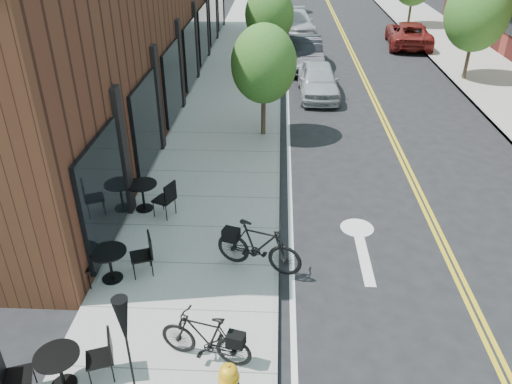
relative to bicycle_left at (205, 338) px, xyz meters
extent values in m
plane|color=black|center=(1.27, 1.21, -0.63)|extent=(120.00, 120.00, 0.00)
cube|color=#9E9B93|center=(-0.73, 11.21, -0.57)|extent=(4.00, 70.00, 0.12)
cube|color=#492517|center=(-5.23, 15.21, 2.87)|extent=(5.00, 28.00, 7.00)
cylinder|color=#382B1E|center=(0.67, 10.21, 0.29)|extent=(0.16, 0.16, 1.61)
ellipsoid|color=#225E1D|center=(0.67, 10.21, 1.98)|extent=(2.20, 2.20, 2.64)
cylinder|color=#382B1E|center=(0.67, 18.21, 0.33)|extent=(0.16, 0.16, 1.68)
ellipsoid|color=#225E1D|center=(0.67, 18.21, 2.09)|extent=(2.30, 2.30, 2.76)
cylinder|color=#382B1E|center=(0.67, 26.21, 0.28)|extent=(0.16, 0.16, 1.57)
cylinder|color=#382B1E|center=(9.87, 17.21, 0.40)|extent=(0.16, 0.16, 1.82)
ellipsoid|color=#225E1D|center=(9.87, 17.21, 2.43)|extent=(2.80, 2.80, 3.36)
cylinder|color=#382B1E|center=(9.87, 29.21, 0.40)|extent=(0.16, 0.16, 1.82)
cylinder|color=gold|center=(0.50, -0.92, 0.12)|extent=(0.41, 0.41, 0.04)
cylinder|color=gold|center=(0.50, -0.92, 0.20)|extent=(0.35, 0.35, 0.14)
ellipsoid|color=gold|center=(0.50, -0.92, 0.28)|extent=(0.34, 0.34, 0.17)
cylinder|color=gold|center=(0.50, -0.92, 0.36)|extent=(0.06, 0.06, 0.06)
imported|color=black|center=(0.00, 0.00, 0.00)|extent=(1.77, 0.90, 1.02)
imported|color=black|center=(0.82, 2.61, 0.08)|extent=(2.06, 1.17, 1.19)
cylinder|color=black|center=(-2.33, -0.68, -0.50)|extent=(0.55, 0.55, 0.03)
cylinder|color=black|center=(-2.33, -0.68, -0.16)|extent=(0.07, 0.07, 0.68)
cylinder|color=black|center=(-2.33, -0.68, 0.18)|extent=(0.94, 0.94, 0.03)
cylinder|color=black|center=(-2.33, 2.09, -0.50)|extent=(0.57, 0.57, 0.03)
cylinder|color=black|center=(-2.33, 2.09, -0.15)|extent=(0.08, 0.08, 0.71)
cylinder|color=black|center=(-2.33, 2.09, 0.21)|extent=(0.99, 0.99, 0.03)
cylinder|color=black|center=(-2.33, 4.98, -0.50)|extent=(0.61, 0.61, 0.03)
cylinder|color=black|center=(-2.33, 4.98, -0.13)|extent=(0.08, 0.08, 0.73)
cylinder|color=black|center=(-2.33, 4.98, 0.24)|extent=(1.06, 1.06, 0.03)
cylinder|color=black|center=(-1.05, -0.87, 0.54)|extent=(0.04, 0.04, 2.05)
cone|color=black|center=(-1.05, -0.87, 1.16)|extent=(0.25, 0.25, 0.91)
imported|color=#A8ACB1|center=(2.87, 14.76, 0.06)|extent=(1.70, 4.09, 1.39)
imported|color=black|center=(2.47, 19.09, 0.12)|extent=(1.76, 4.61, 1.50)
imported|color=#AFAFB4|center=(2.29, 27.14, 0.04)|extent=(2.37, 4.81, 1.35)
imported|color=maroon|center=(8.67, 23.87, 0.07)|extent=(2.84, 5.27, 1.40)
camera|label=1|loc=(1.17, -6.21, 6.52)|focal=35.00mm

